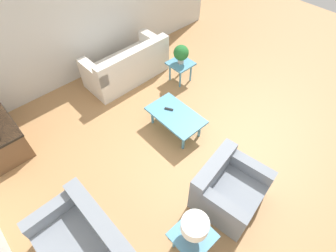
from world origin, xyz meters
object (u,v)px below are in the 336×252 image
(sofa, at_px, (128,66))
(tv_stand_chest, at_px, (0,138))
(armchair, at_px, (228,189))
(side_table_plant, at_px, (181,66))
(loveseat, at_px, (86,246))
(coffee_table, at_px, (176,116))
(potted_plant, at_px, (181,53))
(table_lamp, at_px, (195,227))
(side_table_lamp, at_px, (192,237))

(sofa, distance_m, tv_stand_chest, 2.81)
(armchair, height_order, side_table_plant, armchair)
(armchair, relative_size, loveseat, 0.80)
(loveseat, height_order, side_table_plant, loveseat)
(coffee_table, bearing_deg, side_table_plant, -47.83)
(armchair, distance_m, potted_plant, 2.96)
(potted_plant, bearing_deg, loveseat, 117.60)
(armchair, bearing_deg, side_table_plant, 50.40)
(coffee_table, xyz_separation_m, side_table_plant, (0.98, -1.08, 0.04))
(tv_stand_chest, relative_size, table_lamp, 2.40)
(side_table_lamp, relative_size, potted_plant, 1.19)
(side_table_plant, height_order, potted_plant, potted_plant)
(sofa, xyz_separation_m, side_table_lamp, (-3.49, 1.59, 0.07))
(armchair, distance_m, side_table_lamp, 0.91)
(sofa, distance_m, table_lamp, 3.86)
(armchair, relative_size, tv_stand_chest, 1.07)
(side_table_lamp, xyz_separation_m, potted_plant, (2.66, -2.39, 0.31))
(sofa, relative_size, armchair, 1.73)
(sofa, bearing_deg, armchair, 77.40)
(loveseat, relative_size, potted_plant, 3.24)
(sofa, distance_m, side_table_plant, 1.16)
(loveseat, bearing_deg, armchair, 68.88)
(tv_stand_chest, bearing_deg, sofa, -87.49)
(sofa, relative_size, loveseat, 1.39)
(potted_plant, bearing_deg, coffee_table, 132.17)
(tv_stand_chest, distance_m, table_lamp, 3.61)
(loveseat, relative_size, table_lamp, 3.21)
(potted_plant, bearing_deg, armchair, 149.43)
(armchair, height_order, side_table_lamp, armchair)
(sofa, bearing_deg, table_lamp, 64.54)
(loveseat, distance_m, coffee_table, 2.50)
(coffee_table, height_order, side_table_plant, side_table_plant)
(side_table_lamp, height_order, tv_stand_chest, tv_stand_chest)
(side_table_lamp, bearing_deg, armchair, -81.39)
(loveseat, relative_size, side_table_lamp, 2.72)
(tv_stand_chest, height_order, potted_plant, potted_plant)
(loveseat, height_order, table_lamp, table_lamp)
(side_table_lamp, relative_size, table_lamp, 1.18)
(loveseat, xyz_separation_m, potted_plant, (1.80, -3.44, 0.41))
(loveseat, bearing_deg, table_lamp, 49.97)
(side_table_plant, xyz_separation_m, table_lamp, (-2.66, 2.39, 0.35))
(side_table_plant, height_order, tv_stand_chest, tv_stand_chest)
(armchair, xyz_separation_m, side_table_plant, (2.52, -1.49, 0.09))
(side_table_lamp, bearing_deg, potted_plant, -41.96)
(sofa, height_order, potted_plant, potted_plant)
(side_table_lamp, bearing_deg, side_table_plant, -41.96)
(coffee_table, relative_size, side_table_lamp, 2.13)
(sofa, bearing_deg, side_table_plant, 132.87)
(coffee_table, bearing_deg, armchair, 165.14)
(side_table_lamp, bearing_deg, loveseat, 50.77)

